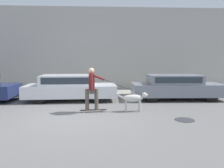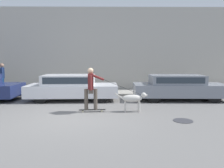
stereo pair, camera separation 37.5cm
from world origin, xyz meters
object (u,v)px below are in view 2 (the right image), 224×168
object	(u,v)px
skateboarder	(91,87)
pedestrian_with_bag	(2,77)
fire_hydrant	(30,91)
parked_car_1	(72,87)
dog	(133,99)
parked_car_2	(179,87)

from	to	relation	value
skateboarder	pedestrian_with_bag	distance (m)	6.53
fire_hydrant	skateboarder	bearing A→B (deg)	-43.01
parked_car_1	skateboarder	world-z (taller)	skateboarder
dog	fire_hydrant	bearing A→B (deg)	147.89
parked_car_2	pedestrian_with_bag	distance (m)	9.30
skateboarder	parked_car_2	bearing A→B (deg)	26.59
skateboarder	fire_hydrant	xyz separation A→B (m)	(-3.43, 3.20, -0.59)
parked_car_2	fire_hydrant	distance (m)	7.47
dog	fire_hydrant	distance (m)	5.91
dog	skateboarder	xyz separation A→B (m)	(-1.55, -0.03, 0.45)
parked_car_1	pedestrian_with_bag	bearing A→B (deg)	157.03
dog	skateboarder	size ratio (longest dim) A/B	0.50
parked_car_1	skateboarder	bearing A→B (deg)	-66.32
dog	pedestrian_with_bag	bearing A→B (deg)	149.86
dog	skateboarder	bearing A→B (deg)	-178.49
skateboarder	fire_hydrant	bearing A→B (deg)	132.53
parked_car_2	pedestrian_with_bag	world-z (taller)	pedestrian_with_bag
parked_car_2	fire_hydrant	size ratio (longest dim) A/B	6.75
parked_car_2	dog	size ratio (longest dim) A/B	3.69
dog	parked_car_1	bearing A→B (deg)	138.89
pedestrian_with_bag	fire_hydrant	bearing A→B (deg)	129.48
dog	pedestrian_with_bag	xyz separation A→B (m)	(-6.72, 3.96, 0.54)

